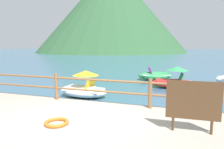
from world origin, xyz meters
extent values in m
plane|color=#38607A|center=(0.00, 40.00, 0.00)|extent=(200.00, 200.00, 0.00)
cylinder|color=brown|center=(-1.70, 1.55, 0.88)|extent=(0.12, 0.12, 0.95)
cylinder|color=brown|center=(1.70, 1.55, 0.88)|extent=(0.12, 0.12, 0.95)
cylinder|color=brown|center=(0.00, 1.55, 1.21)|extent=(23.80, 0.07, 0.07)
cylinder|color=brown|center=(0.00, 1.55, 0.83)|extent=(23.80, 0.07, 0.07)
cube|color=silver|center=(2.86, 0.02, 1.15)|extent=(1.10, 0.08, 0.80)
cube|color=#4C331E|center=(2.86, 0.01, 1.15)|extent=(1.18, 0.07, 0.88)
cylinder|color=#4C331E|center=(2.45, 0.01, 0.57)|extent=(0.06, 0.06, 0.35)
cylinder|color=#4C331E|center=(3.28, 0.03, 0.57)|extent=(0.06, 0.06, 0.35)
torus|color=orange|center=(-0.34, -0.54, 0.45)|extent=(0.61, 0.61, 0.09)
ellipsoid|color=white|center=(-1.61, 3.60, 0.26)|extent=(2.26, 1.32, 0.52)
cube|color=silver|center=(-1.61, 3.60, 0.35)|extent=(1.76, 1.08, 0.06)
cube|color=yellow|center=(-1.44, 3.85, 0.42)|extent=(0.41, 0.41, 0.08)
cube|color=yellow|center=(-1.26, 3.84, 0.64)|extent=(0.22, 0.41, 0.43)
cube|color=yellow|center=(-1.45, 3.35, 0.42)|extent=(0.41, 0.41, 0.08)
cube|color=yellow|center=(-1.27, 3.34, 0.64)|extent=(0.22, 0.41, 0.43)
cube|color=white|center=(-2.22, 3.62, 0.41)|extent=(0.51, 0.89, 0.12)
cone|color=yellow|center=(-1.50, 3.60, 1.12)|extent=(1.23, 1.23, 0.22)
ellipsoid|color=green|center=(0.97, 9.39, 0.29)|extent=(2.55, 1.85, 0.57)
cube|color=silver|center=(0.97, 9.39, 0.39)|extent=(2.00, 1.49, 0.06)
cube|color=purple|center=(0.88, 9.09, 0.46)|extent=(0.49, 0.49, 0.08)
cube|color=purple|center=(0.70, 9.05, 0.68)|extent=(0.31, 0.44, 0.43)
cube|color=purple|center=(0.74, 9.58, 0.46)|extent=(0.49, 0.49, 0.08)
cube|color=purple|center=(0.56, 9.54, 0.68)|extent=(0.31, 0.44, 0.43)
cube|color=green|center=(1.58, 9.56, 0.45)|extent=(0.73, 0.99, 0.12)
ellipsoid|color=red|center=(2.29, 7.12, 0.24)|extent=(2.73, 1.61, 0.48)
cube|color=silver|center=(2.29, 7.12, 0.32)|extent=(2.14, 1.31, 0.06)
cube|color=#339956|center=(2.45, 7.40, 0.39)|extent=(0.45, 0.45, 0.08)
cube|color=#339956|center=(2.63, 7.42, 0.61)|extent=(0.25, 0.42, 0.43)
cube|color=#339956|center=(2.51, 6.88, 0.39)|extent=(0.45, 0.45, 0.08)
cube|color=#339956|center=(2.69, 6.90, 0.61)|extent=(0.25, 0.42, 0.43)
cube|color=red|center=(1.58, 7.03, 0.38)|extent=(0.68, 0.97, 0.12)
cone|color=#339956|center=(2.42, 7.13, 1.09)|extent=(1.38, 1.38, 0.22)
cone|color=#2D5633|center=(-20.73, 64.79, 14.62)|extent=(51.12, 51.12, 29.25)
cone|color=#2D5633|center=(-10.50, 70.79, 8.77)|extent=(28.12, 28.12, 17.55)
camera|label=1|loc=(2.54, -4.80, 2.37)|focal=32.95mm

